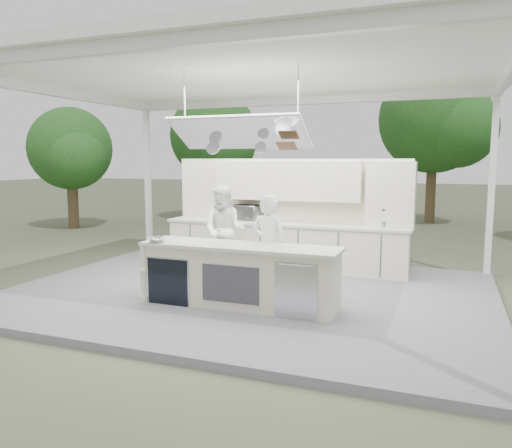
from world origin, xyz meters
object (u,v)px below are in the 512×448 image
at_px(head_chef, 269,248).
at_px(sous_chef, 224,230).
at_px(demo_island, 238,275).
at_px(back_counter, 284,245).

relative_size(head_chef, sous_chef, 0.97).
bearing_deg(demo_island, sous_chef, 120.28).
distance_m(demo_island, head_chef, 0.68).
xyz_separation_m(demo_island, back_counter, (-0.18, 2.81, 0.00)).
relative_size(demo_island, head_chef, 1.83).
height_order(head_chef, sous_chef, sous_chef).
height_order(demo_island, back_counter, same).
height_order(demo_island, sous_chef, sous_chef).
height_order(back_counter, head_chef, head_chef).
relative_size(demo_island, back_counter, 0.61).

